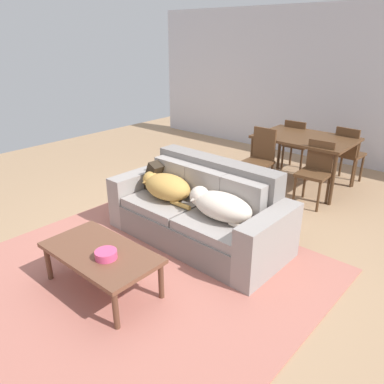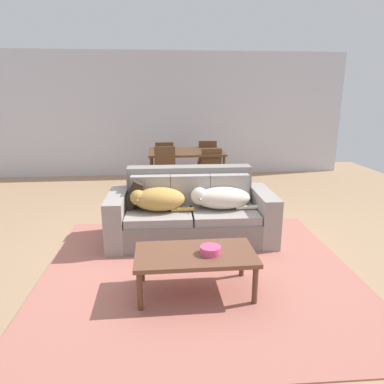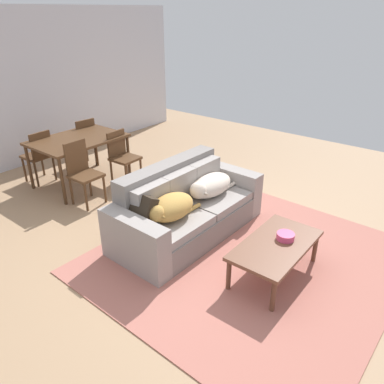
{
  "view_description": "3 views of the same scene",
  "coord_description": "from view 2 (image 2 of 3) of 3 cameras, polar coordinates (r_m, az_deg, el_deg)",
  "views": [
    {
      "loc": [
        2.54,
        -2.81,
        2.19
      ],
      "look_at": [
        0.16,
        -0.04,
        0.64
      ],
      "focal_mm": 34.8,
      "sensor_mm": 36.0,
      "label": 1
    },
    {
      "loc": [
        -0.26,
        -4.18,
        1.83
      ],
      "look_at": [
        0.16,
        0.1,
        0.63
      ],
      "focal_mm": 33.45,
      "sensor_mm": 36.0,
      "label": 2
    },
    {
      "loc": [
        -3.06,
        -2.54,
        2.62
      ],
      "look_at": [
        0.23,
        0.09,
        0.56
      ],
      "focal_mm": 34.92,
      "sensor_mm": 36.0,
      "label": 3
    }
  ],
  "objects": [
    {
      "name": "back_partition",
      "position": [
        8.2,
        -3.81,
        12.2
      ],
      "size": [
        8.0,
        0.12,
        2.7
      ],
      "primitive_type": "cube",
      "color": "silver",
      "rests_on": "ground"
    },
    {
      "name": "dining_chair_far_left",
      "position": [
        7.31,
        -4.44,
        5.04
      ],
      "size": [
        0.42,
        0.42,
        0.88
      ],
      "rotation": [
        0.0,
        0.0,
        3.18
      ],
      "color": "#553720",
      "rests_on": "ground"
    },
    {
      "name": "dog_on_right_cushion",
      "position": [
        4.44,
        4.47,
        -0.94
      ],
      "size": [
        0.86,
        0.4,
        0.28
      ],
      "rotation": [
        0.0,
        0.0,
        -0.02
      ],
      "color": "beige",
      "rests_on": "couch"
    },
    {
      "name": "dining_chair_near_right",
      "position": [
        6.32,
        3.31,
        3.35
      ],
      "size": [
        0.41,
        0.41,
        0.88
      ],
      "rotation": [
        0.0,
        0.0,
        0.04
      ],
      "color": "#553720",
      "rests_on": "ground"
    },
    {
      "name": "area_rug",
      "position": [
        3.85,
        1.14,
        -12.68
      ],
      "size": [
        3.31,
        3.15,
        0.01
      ],
      "primitive_type": "cube",
      "rotation": [
        0.0,
        0.0,
        -0.02
      ],
      "color": "#B96D5E",
      "rests_on": "ground"
    },
    {
      "name": "coffee_table",
      "position": [
        3.36,
        0.53,
        -10.32
      ],
      "size": [
        1.11,
        0.6,
        0.41
      ],
      "color": "brown",
      "rests_on": "ground"
    },
    {
      "name": "dog_on_left_cushion",
      "position": [
        4.37,
        -5.49,
        -1.14
      ],
      "size": [
        0.77,
        0.41,
        0.28
      ],
      "rotation": [
        0.0,
        0.0,
        -0.02
      ],
      "color": "#BF8F45",
      "rests_on": "couch"
    },
    {
      "name": "dining_chair_near_left",
      "position": [
        6.16,
        -4.27,
        3.25
      ],
      "size": [
        0.41,
        0.41,
        0.94
      ],
      "rotation": [
        0.0,
        0.0,
        0.01
      ],
      "color": "#553720",
      "rests_on": "ground"
    },
    {
      "name": "dining_table",
      "position": [
        6.76,
        -0.97,
        6.03
      ],
      "size": [
        1.39,
        0.99,
        0.77
      ],
      "color": "#553720",
      "rests_on": "ground"
    },
    {
      "name": "dining_chair_far_right",
      "position": [
        7.36,
        2.43,
        5.22
      ],
      "size": [
        0.43,
        0.43,
        0.9
      ],
      "rotation": [
        0.0,
        0.0,
        3.07
      ],
      "color": "#553720",
      "rests_on": "ground"
    },
    {
      "name": "ground_plane",
      "position": [
        4.57,
        -1.84,
        -8.0
      ],
      "size": [
        10.0,
        10.0,
        0.0
      ],
      "primitive_type": "plane",
      "color": "tan"
    },
    {
      "name": "throw_pillow_by_left_arm",
      "position": [
        4.56,
        -9.21,
        -0.21
      ],
      "size": [
        0.31,
        0.4,
        0.4
      ],
      "primitive_type": "cube",
      "rotation": [
        0.0,
        0.44,
        -0.08
      ],
      "color": "#2D2319",
      "rests_on": "couch"
    },
    {
      "name": "bowl_on_coffee_table",
      "position": [
        3.31,
        2.97,
        -9.24
      ],
      "size": [
        0.19,
        0.19,
        0.07
      ],
      "primitive_type": "cylinder",
      "color": "#EA4C7F",
      "rests_on": "coffee_table"
    },
    {
      "name": "couch",
      "position": [
        4.59,
        -0.2,
        -3.4
      ],
      "size": [
        2.08,
        0.97,
        0.89
      ],
      "rotation": [
        0.0,
        0.0,
        -0.02
      ],
      "color": "gray",
      "rests_on": "ground"
    }
  ]
}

